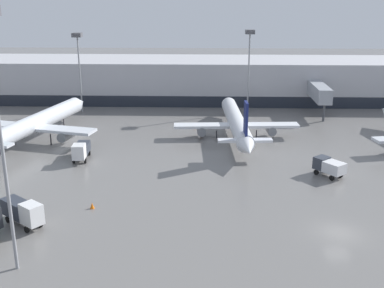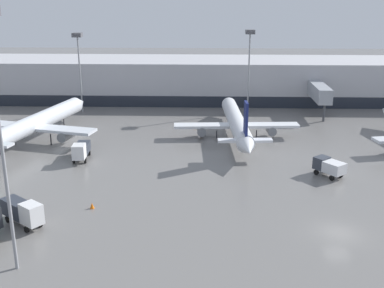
% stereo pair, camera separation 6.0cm
% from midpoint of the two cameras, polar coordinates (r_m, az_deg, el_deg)
% --- Properties ---
extents(ground_plane, '(320.00, 320.00, 0.00)m').
position_cam_midpoint_polar(ground_plane, '(52.21, 16.99, -10.03)').
color(ground_plane, slate).
extents(terminal_building, '(160.00, 26.95, 9.00)m').
position_cam_midpoint_polar(terminal_building, '(108.97, 9.07, 7.52)').
color(terminal_building, '#B2B2B7').
rests_on(terminal_building, ground_plane).
extents(parked_jet_0, '(20.90, 32.00, 8.55)m').
position_cam_midpoint_polar(parked_jet_0, '(80.29, 5.32, 2.52)').
color(parked_jet_0, silver).
rests_on(parked_jet_0, ground_plane).
extents(parked_jet_1, '(21.13, 33.29, 9.81)m').
position_cam_midpoint_polar(parked_jet_1, '(81.41, -18.32, 2.22)').
color(parked_jet_1, silver).
rests_on(parked_jet_1, ground_plane).
extents(service_truck_1, '(2.16, 5.60, 2.73)m').
position_cam_midpoint_polar(service_truck_1, '(71.65, -12.99, -0.66)').
color(service_truck_1, '#2D333D').
rests_on(service_truck_1, ground_plane).
extents(service_truck_2, '(5.55, 4.82, 2.86)m').
position_cam_midpoint_polar(service_truck_2, '(53.85, -19.42, -7.46)').
color(service_truck_2, '#2D333D').
rests_on(service_truck_2, ground_plane).
extents(service_truck_3, '(4.13, 4.42, 2.35)m').
position_cam_midpoint_polar(service_truck_3, '(66.25, 15.96, -2.52)').
color(service_truck_3, silver).
rests_on(service_truck_3, ground_plane).
extents(traffic_cone_0, '(0.50, 0.50, 0.64)m').
position_cam_midpoint_polar(traffic_cone_0, '(86.30, 0.38, 2.16)').
color(traffic_cone_0, orange).
rests_on(traffic_cone_0, ground_plane).
extents(traffic_cone_1, '(0.51, 0.51, 0.68)m').
position_cam_midpoint_polar(traffic_cone_1, '(83.68, 1.14, 1.66)').
color(traffic_cone_1, orange).
rests_on(traffic_cone_1, ground_plane).
extents(traffic_cone_3, '(0.51, 0.51, 0.70)m').
position_cam_midpoint_polar(traffic_cone_3, '(56.12, -11.73, -7.16)').
color(traffic_cone_3, orange).
rests_on(traffic_cone_3, ground_plane).
extents(apron_light_mast_5, '(1.80, 1.80, 16.24)m').
position_cam_midpoint_polar(apron_light_mast_5, '(96.15, 6.87, 11.37)').
color(apron_light_mast_5, gray).
rests_on(apron_light_mast_5, ground_plane).
extents(apron_light_mast_6, '(1.80, 1.80, 15.67)m').
position_cam_midpoint_polar(apron_light_mast_6, '(98.06, -13.32, 10.91)').
color(apron_light_mast_6, gray).
rests_on(apron_light_mast_6, ground_plane).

